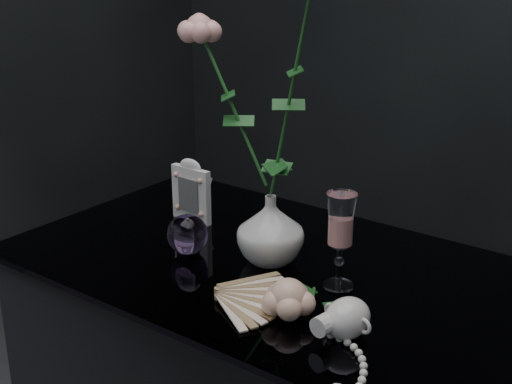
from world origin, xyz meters
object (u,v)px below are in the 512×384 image
Objects in this scene: picture_frame at (191,190)px; loose_rose at (288,298)px; wine_glass at (340,241)px; pearl_jar at (347,317)px; vase at (270,229)px; paperweight at (188,234)px.

loose_rose is (0.39, -0.21, -0.04)m from picture_frame.
picture_frame is (-0.40, 0.08, -0.02)m from wine_glass.
picture_frame reaches higher than pearl_jar.
vase is 0.15m from wine_glass.
vase is 0.26m from picture_frame.
picture_frame is at bearing 166.50° from pearl_jar.
pearl_jar is (0.49, -0.21, -0.04)m from picture_frame.
vase is at bearing 175.87° from wine_glass.
vase reaches higher than pearl_jar.
picture_frame is 0.17m from paperweight.
paperweight is 0.42× the size of loose_rose.
loose_rose is at bearing -26.70° from picture_frame.
vase is 0.76× the size of wine_glass.
wine_glass is at bearing 10.02° from paperweight.
pearl_jar is at bearing -54.84° from wine_glass.
picture_frame reaches higher than paperweight.
loose_rose is at bearing -168.79° from pearl_jar.
vase is 1.65× the size of paperweight.
wine_glass is 0.41m from picture_frame.
wine_glass is 0.75× the size of pearl_jar.
paperweight is 0.40m from pearl_jar.
paperweight is at bearing 177.90° from pearl_jar.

